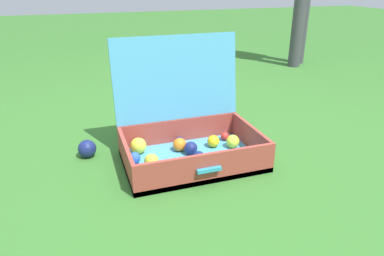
{
  "coord_description": "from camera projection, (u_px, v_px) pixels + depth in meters",
  "views": [
    {
      "loc": [
        -0.5,
        -1.5,
        0.84
      ],
      "look_at": [
        -0.01,
        -0.05,
        0.18
      ],
      "focal_mm": 32.88,
      "sensor_mm": 36.0,
      "label": 1
    }
  ],
  "objects": [
    {
      "name": "ground_plane",
      "position": [
        190.0,
        157.0,
        1.78
      ],
      "size": [
        16.0,
        16.0,
        0.0
      ],
      "primitive_type": "plane",
      "color": "#336B28"
    },
    {
      "name": "open_suitcase",
      "position": [
        186.0,
        134.0,
        1.73
      ],
      "size": [
        0.65,
        0.52,
        0.58
      ],
      "color": "#4799C6",
      "rests_on": "ground"
    },
    {
      "name": "stray_ball_on_grass",
      "position": [
        87.0,
        149.0,
        1.77
      ],
      "size": [
        0.09,
        0.09,
        0.09
      ],
      "primitive_type": "sphere",
      "color": "navy",
      "rests_on": "ground"
    }
  ]
}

